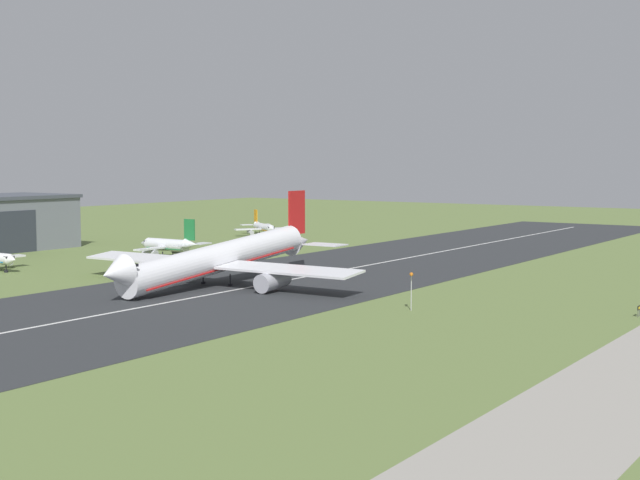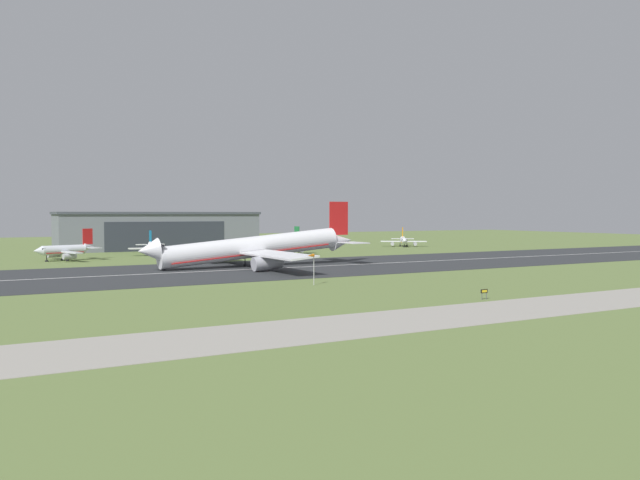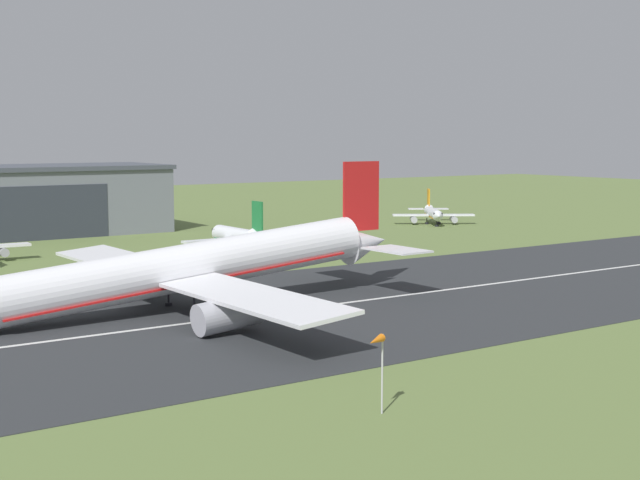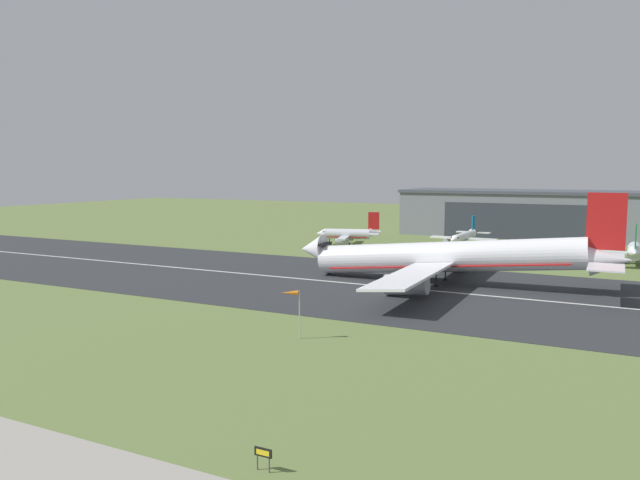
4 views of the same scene
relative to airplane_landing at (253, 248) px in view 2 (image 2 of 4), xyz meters
name	(u,v)px [view 2 (image 2 of 4)]	position (x,y,z in m)	size (l,w,h in m)	color
ground_plane	(444,285)	(15.55, -55.85, -4.80)	(607.30, 607.30, 0.00)	olive
runway_strip	(320,266)	(15.55, -7.13, -4.77)	(367.30, 51.98, 0.06)	#2B2D30
runway_centreline	(320,266)	(15.55, -7.13, -4.73)	(330.57, 0.70, 0.01)	silver
taxiway_road	(564,304)	(15.55, -83.40, -4.77)	(275.47, 14.68, 0.05)	gray
hangar_building	(158,230)	(-0.95, 91.49, 2.31)	(74.28, 25.17, 14.18)	slate
airplane_landing	(253,248)	(0.00, 0.00, 0.00)	(59.45, 60.44, 16.81)	white
airplane_parked_west	(287,246)	(29.84, 41.76, -1.99)	(19.76, 18.31, 9.38)	silver
airplane_parked_centre	(156,247)	(-10.77, 55.65, -2.09)	(17.64, 21.14, 7.85)	white
airplane_parked_east	(404,241)	(92.15, 61.13, -2.34)	(17.67, 18.46, 7.72)	silver
airplane_parked_far_east	(65,250)	(-39.65, 44.78, -1.77)	(18.68, 20.64, 9.14)	silver
windsock_pole	(311,258)	(-6.56, -43.98, 0.49)	(2.14, 1.47, 5.96)	#B7B7BC
runway_sign	(484,292)	(8.44, -73.98, -3.59)	(1.35, 0.14, 1.64)	#4C4C51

